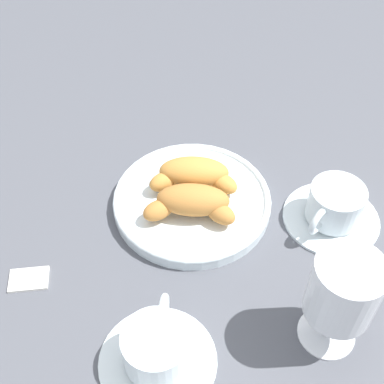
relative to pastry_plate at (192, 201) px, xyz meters
name	(u,v)px	position (x,y,z in m)	size (l,w,h in m)	color
ground_plane	(189,211)	(0.01, 0.01, -0.01)	(2.20, 2.20, 0.00)	#4C4F56
pastry_plate	(192,201)	(0.00, 0.00, 0.00)	(0.23, 0.23, 0.02)	silver
croissant_large	(194,174)	(-0.01, -0.02, 0.03)	(0.13, 0.09, 0.04)	#CC893D
croissant_small	(190,203)	(0.01, 0.03, 0.03)	(0.13, 0.09, 0.04)	#BC7A38
coffee_cup_near	(334,208)	(-0.18, 0.08, 0.01)	(0.14, 0.14, 0.06)	silver
coffee_cup_far	(157,351)	(0.11, 0.21, 0.01)	(0.14, 0.14, 0.06)	silver
juice_glass_left	(343,291)	(-0.09, 0.24, 0.08)	(0.08, 0.08, 0.14)	white
sugar_packet	(28,278)	(0.24, 0.06, -0.01)	(0.05, 0.03, 0.01)	white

